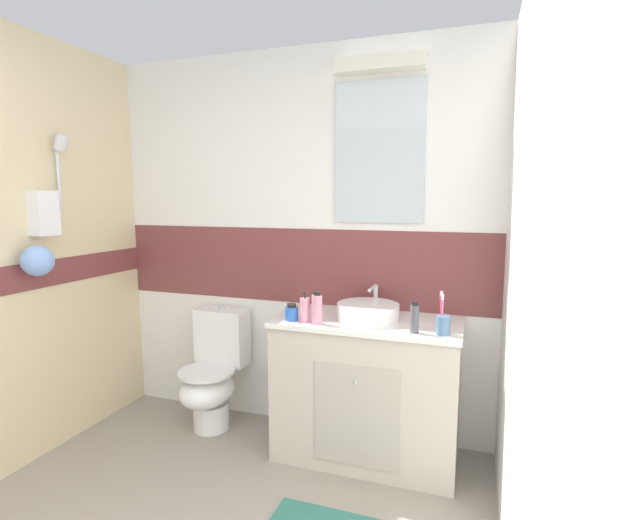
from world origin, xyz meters
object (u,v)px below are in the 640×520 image
at_px(hair_gel_jar, 292,313).
at_px(mouthwash_bottle, 317,308).
at_px(toothbrush_cup, 443,324).
at_px(soap_dispenser, 305,310).
at_px(deodorant_spray_can, 415,318).
at_px(toilet, 213,374).
at_px(sink_basin, 368,311).

xyz_separation_m(hair_gel_jar, mouthwash_bottle, (0.16, -0.01, 0.04)).
relative_size(toothbrush_cup, hair_gel_jar, 2.33).
bearing_deg(toothbrush_cup, hair_gel_jar, -179.97).
distance_m(soap_dispenser, hair_gel_jar, 0.09).
xyz_separation_m(deodorant_spray_can, mouthwash_bottle, (-0.54, 0.01, 0.01)).
xyz_separation_m(toilet, deodorant_spray_can, (1.36, -0.21, 0.56)).
bearing_deg(sink_basin, toothbrush_cup, -20.37).
xyz_separation_m(toothbrush_cup, soap_dispenser, (-0.76, -0.00, 0.01)).
distance_m(sink_basin, deodorant_spray_can, 0.34).
bearing_deg(toothbrush_cup, mouthwash_bottle, -178.84).
height_order(toilet, mouthwash_bottle, mouthwash_bottle).
relative_size(toilet, hair_gel_jar, 8.19).
xyz_separation_m(sink_basin, soap_dispenser, (-0.33, -0.16, 0.02)).
height_order(toothbrush_cup, deodorant_spray_can, toothbrush_cup).
height_order(sink_basin, mouthwash_bottle, mouthwash_bottle).
xyz_separation_m(toothbrush_cup, deodorant_spray_can, (-0.14, -0.02, 0.02)).
relative_size(hair_gel_jar, mouthwash_bottle, 0.54).
xyz_separation_m(sink_basin, toilet, (-1.07, 0.03, -0.53)).
distance_m(hair_gel_jar, deodorant_spray_can, 0.70).
xyz_separation_m(soap_dispenser, deodorant_spray_can, (0.62, -0.02, 0.01)).
bearing_deg(deodorant_spray_can, mouthwash_bottle, 179.33).
xyz_separation_m(toilet, soap_dispenser, (0.74, -0.19, 0.55)).
bearing_deg(toothbrush_cup, soap_dispenser, -179.86).
distance_m(toilet, deodorant_spray_can, 1.49).
distance_m(sink_basin, toothbrush_cup, 0.46).
relative_size(toothbrush_cup, mouthwash_bottle, 1.25).
height_order(sink_basin, toothbrush_cup, toothbrush_cup).
distance_m(sink_basin, hair_gel_jar, 0.44).
xyz_separation_m(soap_dispenser, hair_gel_jar, (-0.08, 0.00, -0.03)).
height_order(sink_basin, hair_gel_jar, sink_basin).
bearing_deg(hair_gel_jar, toothbrush_cup, 0.03).
bearing_deg(toilet, soap_dispenser, -14.59).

